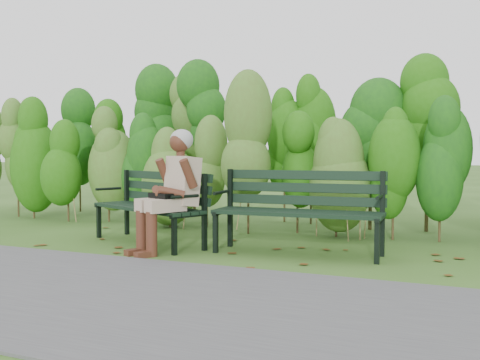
% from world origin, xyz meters
% --- Properties ---
extents(ground, '(80.00, 80.00, 0.00)m').
position_xyz_m(ground, '(0.00, 0.00, 0.00)').
color(ground, '#315719').
extents(footpath, '(60.00, 2.50, 0.01)m').
position_xyz_m(footpath, '(0.00, -2.20, 0.01)').
color(footpath, '#474749').
rests_on(footpath, ground).
extents(hedge_band, '(11.04, 1.67, 2.42)m').
position_xyz_m(hedge_band, '(0.00, 1.86, 1.26)').
color(hedge_band, '#47381E').
rests_on(hedge_band, ground).
extents(leaf_litter, '(5.89, 2.13, 0.01)m').
position_xyz_m(leaf_litter, '(0.60, -0.22, 0.00)').
color(leaf_litter, '#5B3914').
rests_on(leaf_litter, ground).
extents(bench_left, '(1.76, 1.18, 0.84)m').
position_xyz_m(bench_left, '(-0.96, 0.00, 0.50)').
color(bench_left, black).
rests_on(bench_left, ground).
extents(bench_right, '(1.80, 0.67, 0.88)m').
position_xyz_m(bench_right, '(0.82, 0.06, 0.52)').
color(bench_right, black).
rests_on(bench_right, ground).
extents(seated_woman, '(0.65, 0.86, 1.33)m').
position_xyz_m(seated_woman, '(-0.47, -0.41, 0.74)').
color(seated_woman, '#BCA68E').
rests_on(seated_woman, ground).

